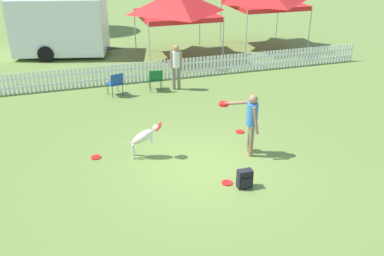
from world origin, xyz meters
TOP-DOWN VIEW (x-y plane):
  - ground_plane at (0.00, 0.00)m, footprint 240.00×240.00m
  - handler_person at (1.16, 0.22)m, footprint 0.90×0.84m
  - leaping_dog at (-1.40, 0.86)m, footprint 1.02×0.45m
  - frisbee_near_handler at (-2.60, 1.18)m, footprint 0.25×0.25m
  - frisbee_near_dog at (1.47, 1.46)m, footprint 0.25×0.25m
  - frisbee_midfield at (0.14, -0.92)m, footprint 0.25×0.25m
  - backpack_on_grass at (0.45, -1.18)m, footprint 0.33×0.23m
  - picket_fence at (-0.00, 6.60)m, footprint 17.79×0.04m
  - folding_chair_blue_left at (-0.06, 5.47)m, footprint 0.51×0.53m
  - folding_chair_center at (-1.46, 5.42)m, footprint 0.57×0.59m
  - canopy_tent_main at (1.82, 9.41)m, footprint 3.17×3.17m
  - spectator_standing at (0.69, 5.42)m, footprint 0.41×0.27m
  - equipment_trailer at (-3.00, 11.33)m, footprint 4.88×3.16m

SIDE VIEW (x-z plane):
  - ground_plane at x=0.00m, z-range 0.00..0.00m
  - frisbee_near_handler at x=-2.60m, z-range 0.00..0.02m
  - frisbee_near_dog at x=1.47m, z-range 0.00..0.02m
  - frisbee_midfield at x=0.14m, z-range 0.00..0.02m
  - backpack_on_grass at x=0.45m, z-range 0.00..0.43m
  - picket_fence at x=0.00m, z-range 0.00..0.75m
  - folding_chair_blue_left at x=-0.06m, z-range 0.08..0.87m
  - folding_chair_center at x=-1.46m, z-range 0.08..0.89m
  - leaping_dog at x=-1.40m, z-range 0.10..1.05m
  - spectator_standing at x=0.69m, z-range 0.17..1.77m
  - handler_person at x=1.16m, z-range 0.21..1.84m
  - equipment_trailer at x=-3.00m, z-range 0.07..2.62m
  - canopy_tent_main at x=1.82m, z-range 0.87..3.79m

